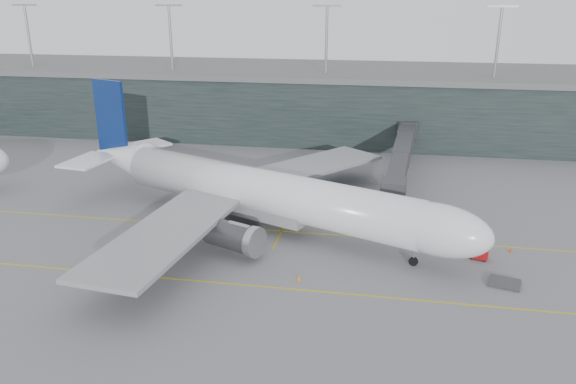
# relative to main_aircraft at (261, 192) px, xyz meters

# --- Properties ---
(ground) EXTENTS (320.00, 320.00, 0.00)m
(ground) POSITION_rel_main_aircraft_xyz_m (-1.86, 2.88, -5.19)
(ground) COLOR #5E5E63
(ground) RESTS_ON ground
(taxiline_a) EXTENTS (160.00, 0.25, 0.02)m
(taxiline_a) POSITION_rel_main_aircraft_xyz_m (-1.86, -1.12, -5.18)
(taxiline_a) COLOR gold
(taxiline_a) RESTS_ON ground
(taxiline_b) EXTENTS (160.00, 0.25, 0.02)m
(taxiline_b) POSITION_rel_main_aircraft_xyz_m (-1.86, -17.12, -5.18)
(taxiline_b) COLOR gold
(taxiline_b) RESTS_ON ground
(taxiline_lead_main) EXTENTS (0.25, 60.00, 0.02)m
(taxiline_lead_main) POSITION_rel_main_aircraft_xyz_m (3.14, 22.88, -5.18)
(taxiline_lead_main) COLOR gold
(taxiline_lead_main) RESTS_ON ground
(terminal) EXTENTS (240.00, 36.00, 29.00)m
(terminal) POSITION_rel_main_aircraft_xyz_m (-1.86, 60.87, 2.43)
(terminal) COLOR black
(terminal) RESTS_ON ground
(main_aircraft) EXTENTS (63.19, 58.32, 18.50)m
(main_aircraft) POSITION_rel_main_aircraft_xyz_m (0.00, 0.00, 0.00)
(main_aircraft) COLOR silver
(main_aircraft) RESTS_ON ground
(jet_bridge) EXTENTS (6.96, 45.76, 6.96)m
(jet_bridge) POSITION_rel_main_aircraft_xyz_m (19.57, 27.91, 0.02)
(jet_bridge) COLOR #2E2F33
(jet_bridge) RESTS_ON ground
(gse_cart) EXTENTS (2.48, 1.93, 1.49)m
(gse_cart) POSITION_rel_main_aircraft_xyz_m (29.09, -5.41, -4.36)
(gse_cart) COLOR #A20B0D
(gse_cart) RESTS_ON ground
(baggage_dolly) EXTENTS (4.00, 3.53, 0.34)m
(baggage_dolly) POSITION_rel_main_aircraft_xyz_m (31.09, -11.79, -4.99)
(baggage_dolly) COLOR #323337
(baggage_dolly) RESTS_ON ground
(uld_a) EXTENTS (2.62, 2.36, 1.96)m
(uld_a) POSITION_rel_main_aircraft_xyz_m (-7.57, 13.00, -4.16)
(uld_a) COLOR #333338
(uld_a) RESTS_ON ground
(uld_b) EXTENTS (2.26, 1.88, 1.93)m
(uld_b) POSITION_rel_main_aircraft_xyz_m (-2.98, 15.41, -4.18)
(uld_b) COLOR #333338
(uld_b) RESTS_ON ground
(uld_c) EXTENTS (2.30, 1.92, 1.94)m
(uld_c) POSITION_rel_main_aircraft_xyz_m (-3.45, 12.78, -4.17)
(uld_c) COLOR #333338
(uld_c) RESTS_ON ground
(cone_nose) EXTENTS (0.43, 0.43, 0.68)m
(cone_nose) POSITION_rel_main_aircraft_xyz_m (33.42, -2.74, -4.85)
(cone_nose) COLOR red
(cone_nose) RESTS_ON ground
(cone_wing_stbd) EXTENTS (0.47, 0.47, 0.74)m
(cone_wing_stbd) POSITION_rel_main_aircraft_xyz_m (7.79, -14.91, -4.82)
(cone_wing_stbd) COLOR orange
(cone_wing_stbd) RESTS_ON ground
(cone_wing_port) EXTENTS (0.49, 0.49, 0.78)m
(cone_wing_port) POSITION_rel_main_aircraft_xyz_m (6.83, 13.93, -4.80)
(cone_wing_port) COLOR #D8440C
(cone_wing_port) RESTS_ON ground
(cone_tail) EXTENTS (0.41, 0.41, 0.66)m
(cone_tail) POSITION_rel_main_aircraft_xyz_m (-9.33, -7.88, -4.86)
(cone_tail) COLOR orange
(cone_tail) RESTS_ON ground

